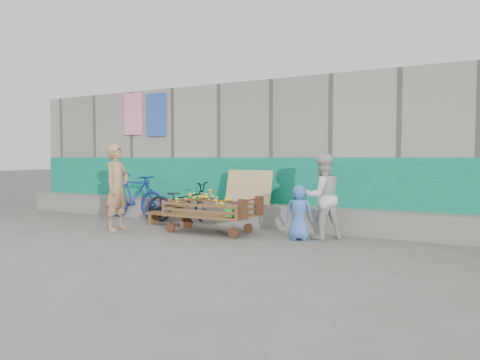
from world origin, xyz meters
The scene contains 9 objects.
ground centered at (0.00, 0.00, 0.00)m, with size 80.00×80.00×0.00m, color #57544F.
building_wall centered at (0.00, 4.05, 1.47)m, with size 12.00×3.50×3.00m.
banana_cart centered at (-0.07, 1.25, 0.51)m, with size 1.75×0.80×0.75m.
bench centered at (-1.23, 1.61, 0.19)m, with size 1.02×0.31×0.25m.
vendor_man centered at (-1.75, 0.66, 0.82)m, with size 0.60×0.39×1.65m, color #A07855.
woman centered at (1.99, 1.65, 0.73)m, with size 0.71×0.55×1.46m, color silver.
child centered at (1.68, 1.35, 0.47)m, with size 0.46×0.30×0.94m, color #3D6EB8.
bicycle_dark centered at (-1.19, 2.05, 0.44)m, with size 0.58×1.67×0.88m, color black.
bicycle_blue centered at (-2.54, 2.05, 0.52)m, with size 0.48×1.72×1.03m, color navy.
Camera 1 is at (4.12, -5.49, 1.40)m, focal length 32.00 mm.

